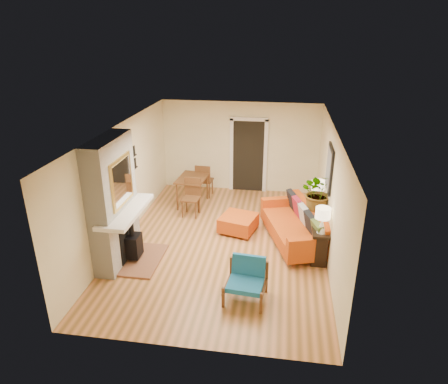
{
  "coord_description": "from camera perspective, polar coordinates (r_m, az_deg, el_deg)",
  "views": [
    {
      "loc": [
        1.22,
        -7.79,
        4.5
      ],
      "look_at": [
        0.0,
        0.2,
        1.15
      ],
      "focal_mm": 32.0,
      "sensor_mm": 36.0,
      "label": 1
    }
  ],
  "objects": [
    {
      "name": "sofa",
      "position": [
        9.12,
        10.4,
        -4.72
      ],
      "size": [
        1.59,
        2.4,
        0.88
      ],
      "color": "silver",
      "rests_on": "ground"
    },
    {
      "name": "lamp_near",
      "position": [
        8.04,
        13.92,
        -3.52
      ],
      "size": [
        0.3,
        0.3,
        0.54
      ],
      "color": "white",
      "rests_on": "console_table"
    },
    {
      "name": "dining_table",
      "position": [
        10.71,
        -4.14,
        1.28
      ],
      "size": [
        0.83,
        1.81,
        0.96
      ],
      "color": "brown",
      "rests_on": "ground"
    },
    {
      "name": "blue_chair",
      "position": [
        7.23,
        3.26,
        -12.07
      ],
      "size": [
        0.77,
        0.75,
        0.74
      ],
      "color": "brown",
      "rests_on": "ground"
    },
    {
      "name": "ottoman",
      "position": [
        9.45,
        2.05,
        -4.39
      ],
      "size": [
        0.95,
        0.95,
        0.39
      ],
      "color": "silver",
      "rests_on": "ground"
    },
    {
      "name": "room_shell",
      "position": [
        10.94,
        5.08,
        5.09
      ],
      "size": [
        6.5,
        6.5,
        6.5
      ],
      "color": "#D08550",
      "rests_on": "ground"
    },
    {
      "name": "lamp_far",
      "position": [
        9.4,
        13.25,
        0.45
      ],
      "size": [
        0.3,
        0.3,
        0.54
      ],
      "color": "white",
      "rests_on": "console_table"
    },
    {
      "name": "fireplace",
      "position": [
        8.19,
        -15.3,
        -1.78
      ],
      "size": [
        1.09,
        1.68,
        2.6
      ],
      "color": "white",
      "rests_on": "ground"
    },
    {
      "name": "houseplant",
      "position": [
        8.91,
        13.45,
        -0.01
      ],
      "size": [
        0.95,
        0.87,
        0.91
      ],
      "primitive_type": "imported",
      "rotation": [
        0.0,
        0.0,
        0.21
      ],
      "color": "#1E5919",
      "rests_on": "console_table"
    },
    {
      "name": "console_table",
      "position": [
        8.9,
        13.28,
        -4.29
      ],
      "size": [
        0.34,
        1.85,
        0.72
      ],
      "color": "black",
      "rests_on": "ground"
    }
  ]
}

